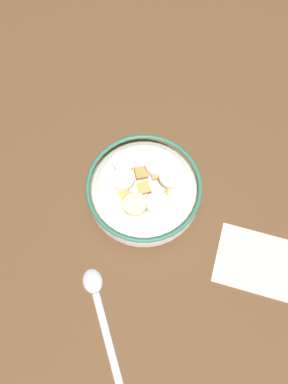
{
  "coord_description": "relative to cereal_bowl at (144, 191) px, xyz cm",
  "views": [
    {
      "loc": [
        13.5,
        -16.26,
        55.26
      ],
      "look_at": [
        0.0,
        0.0,
        3.0
      ],
      "focal_mm": 36.41,
      "sensor_mm": 36.0,
      "label": 1
    }
  ],
  "objects": [
    {
      "name": "ground_plane",
      "position": [
        0.03,
        -0.02,
        -4.11
      ],
      "size": [
        126.14,
        126.14,
        2.0
      ],
      "primitive_type": "cube",
      "color": "brown"
    },
    {
      "name": "folded_napkin",
      "position": [
        20.05,
        3.55,
        -2.96
      ],
      "size": [
        17.14,
        14.11,
        0.3
      ],
      "primitive_type": "cube",
      "rotation": [
        0.0,
        0.0,
        0.41
      ],
      "color": "beige",
      "rests_on": "ground_plane"
    },
    {
      "name": "spoon",
      "position": [
        4.66,
        -15.59,
        -2.79
      ],
      "size": [
        14.07,
        10.0,
        0.8
      ],
      "color": "#B7B7BC",
      "rests_on": "ground_plane"
    },
    {
      "name": "cereal_bowl",
      "position": [
        0.0,
        0.0,
        0.0
      ],
      "size": [
        16.4,
        16.4,
        6.58
      ],
      "color": "silver",
      "rests_on": "ground_plane"
    }
  ]
}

